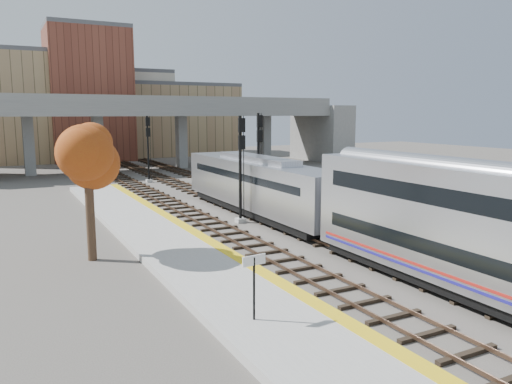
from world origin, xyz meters
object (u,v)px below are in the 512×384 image
locomotive (257,185)px  car_b (293,174)px  signal_mast_near (241,170)px  signal_mast_mid (259,159)px  tree (87,155)px  signal_mast_far (148,150)px  car_a (277,182)px  car_c (293,168)px

locomotive → car_b: locomotive is taller
signal_mast_near → signal_mast_mid: signal_mast_mid is taller
tree → locomotive: bearing=25.5°
signal_mast_far → tree: bearing=-111.2°
car_a → car_b: 6.50m
car_b → signal_mast_mid: bearing=-131.3°
signal_mast_near → tree: signal_mast_near is taller
tree → car_c: size_ratio=1.94×
signal_mast_mid → car_c: signal_mast_mid is taller
signal_mast_near → signal_mast_far: size_ratio=1.01×
signal_mast_mid → car_a: (6.13, 7.69, -3.14)m
signal_mast_mid → car_b: size_ratio=2.22×
locomotive → car_c: bearing=52.8°
locomotive → signal_mast_near: bearing=-142.3°
signal_mast_near → signal_mast_mid: (4.10, 5.19, 0.12)m
tree → car_c: bearing=43.7°
car_c → signal_mast_near: bearing=-106.2°
locomotive → tree: 14.23m
car_b → locomotive: bearing=-128.8°
signal_mast_mid → signal_mast_far: (-4.10, 17.45, -0.19)m
signal_mast_far → car_b: (14.89, -5.23, -2.94)m
tree → car_a: tree is taller
car_b → signal_mast_far: bearing=160.8°
locomotive → tree: bearing=-154.5°
signal_mast_near → car_b: bearing=49.5°
car_b → car_a: bearing=-135.6°
locomotive → car_a: bearing=54.2°
signal_mast_near → car_b: signal_mast_near is taller
signal_mast_mid → car_a: size_ratio=2.35×
signal_mast_far → car_c: size_ratio=1.92×
signal_mast_near → tree: bearing=-157.4°
signal_mast_far → car_b: size_ratio=2.14×
signal_mast_far → car_c: (18.64, 0.76, -2.95)m
locomotive → tree: tree is taller
signal_mast_mid → car_c: size_ratio=2.00×
signal_mast_near → car_c: 30.07m
tree → car_a: bearing=39.8°
signal_mast_mid → car_b: (10.79, 12.22, -3.13)m
signal_mast_near → car_c: (18.64, 23.40, -3.02)m
tree → car_c: 40.49m
signal_mast_far → tree: size_ratio=0.99×
signal_mast_near → car_a: (10.23, 12.88, -3.02)m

